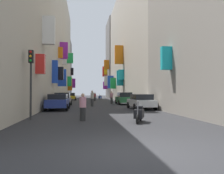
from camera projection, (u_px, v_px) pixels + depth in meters
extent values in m
plane|color=#2D2D30|center=(93.00, 102.00, 35.81)|extent=(140.00, 140.00, 0.00)
cube|color=red|center=(41.00, 64.00, 16.32)|extent=(0.64, 0.51, 1.44)
cube|color=white|center=(49.00, 31.00, 19.01)|extent=(1.01, 0.62, 2.37)
cube|color=#BCB29E|center=(34.00, 23.00, 29.05)|extent=(6.00, 12.72, 21.30)
cube|color=blue|center=(62.00, 78.00, 30.42)|extent=(1.12, 0.41, 2.35)
cube|color=blue|center=(55.00, 72.00, 24.70)|extent=(0.61, 0.46, 2.53)
cube|color=purple|center=(64.00, 51.00, 32.64)|extent=(1.16, 0.44, 2.45)
cube|color=black|center=(58.00, 73.00, 25.35)|extent=(1.19, 0.41, 1.50)
cube|color=orange|center=(61.00, 53.00, 30.50)|extent=(0.62, 0.39, 1.49)
cube|color=#BCB29E|center=(53.00, 51.00, 46.67)|extent=(6.00, 22.83, 20.31)
cube|color=green|center=(70.00, 58.00, 45.50)|extent=(1.32, 0.53, 2.08)
cube|color=green|center=(69.00, 81.00, 48.10)|extent=(0.88, 0.51, 2.10)
cube|color=orange|center=(70.00, 84.00, 49.20)|extent=(0.97, 0.48, 2.89)
cube|color=white|center=(65.00, 60.00, 36.70)|extent=(0.68, 0.48, 1.56)
cube|color=slate|center=(60.00, 70.00, 61.33)|extent=(6.00, 6.84, 15.55)
cube|color=black|center=(72.00, 72.00, 61.03)|extent=(0.72, 0.61, 1.99)
cube|color=purple|center=(73.00, 83.00, 60.02)|extent=(1.28, 0.55, 2.47)
cube|color=#19B2BF|center=(166.00, 58.00, 16.67)|extent=(0.77, 0.44, 1.73)
cube|color=#B2A899|center=(139.00, 43.00, 38.82)|extent=(6.00, 31.60, 20.31)
cube|color=green|center=(113.00, 83.00, 45.44)|extent=(1.10, 0.42, 2.21)
cube|color=blue|center=(110.00, 82.00, 48.79)|extent=(1.33, 0.36, 2.78)
cube|color=orange|center=(119.00, 55.00, 37.02)|extent=(1.39, 0.58, 3.07)
cube|color=#19B2BF|center=(120.00, 78.00, 37.10)|extent=(1.05, 0.52, 2.52)
cube|color=#19B2BF|center=(121.00, 75.00, 36.35)|extent=(0.88, 0.55, 1.67)
cube|color=slate|center=(118.00, 60.00, 61.76)|extent=(6.00, 10.21, 21.21)
cube|color=orange|center=(107.00, 65.00, 57.25)|extent=(1.33, 0.48, 2.38)
cube|color=red|center=(105.00, 72.00, 62.66)|extent=(1.26, 0.38, 2.82)
cube|color=yellow|center=(106.00, 71.00, 62.08)|extent=(0.84, 0.60, 2.15)
cube|color=purple|center=(105.00, 85.00, 60.26)|extent=(1.30, 0.53, 2.00)
cube|color=white|center=(106.00, 81.00, 58.91)|extent=(1.11, 0.39, 2.65)
cube|color=slate|center=(62.00, 101.00, 25.28)|extent=(1.79, 4.32, 0.67)
cube|color=black|center=(63.00, 95.00, 25.51)|extent=(1.57, 2.42, 0.57)
cylinder|color=black|center=(70.00, 104.00, 23.98)|extent=(0.18, 0.60, 0.60)
cylinder|color=black|center=(53.00, 104.00, 23.75)|extent=(0.18, 0.60, 0.60)
cylinder|color=black|center=(71.00, 103.00, 26.80)|extent=(0.18, 0.60, 0.60)
cylinder|color=black|center=(56.00, 103.00, 26.57)|extent=(0.18, 0.60, 0.60)
cube|color=#236638|center=(124.00, 99.00, 29.16)|extent=(1.78, 4.30, 0.68)
cube|color=black|center=(124.00, 95.00, 28.96)|extent=(1.57, 2.41, 0.59)
cylinder|color=black|center=(116.00, 102.00, 30.44)|extent=(0.18, 0.60, 0.60)
cylinder|color=black|center=(129.00, 102.00, 30.67)|extent=(0.18, 0.60, 0.60)
cylinder|color=black|center=(119.00, 103.00, 27.63)|extent=(0.18, 0.60, 0.60)
cylinder|color=black|center=(133.00, 102.00, 27.86)|extent=(0.18, 0.60, 0.60)
cube|color=navy|center=(58.00, 103.00, 19.95)|extent=(1.77, 4.06, 0.67)
cube|color=black|center=(58.00, 97.00, 20.16)|extent=(1.56, 2.27, 0.46)
cylinder|color=black|center=(67.00, 108.00, 18.73)|extent=(0.18, 0.60, 0.60)
cylinder|color=black|center=(45.00, 108.00, 18.50)|extent=(0.18, 0.60, 0.60)
cylinder|color=black|center=(69.00, 106.00, 21.38)|extent=(0.18, 0.60, 0.60)
cylinder|color=black|center=(50.00, 106.00, 21.16)|extent=(0.18, 0.60, 0.60)
cube|color=gold|center=(71.00, 97.00, 44.41)|extent=(1.67, 4.26, 0.57)
cube|color=black|center=(71.00, 94.00, 44.64)|extent=(1.47, 2.38, 0.59)
cylinder|color=black|center=(75.00, 99.00, 43.12)|extent=(0.18, 0.60, 0.60)
cylinder|color=black|center=(66.00, 99.00, 42.91)|extent=(0.18, 0.60, 0.60)
cylinder|color=black|center=(76.00, 98.00, 45.90)|extent=(0.18, 0.60, 0.60)
cylinder|color=black|center=(67.00, 98.00, 45.69)|extent=(0.18, 0.60, 0.60)
cube|color=white|center=(141.00, 103.00, 21.00)|extent=(1.85, 4.34, 0.60)
cube|color=black|center=(141.00, 97.00, 20.80)|extent=(1.63, 2.43, 0.51)
cylinder|color=black|center=(128.00, 105.00, 22.30)|extent=(0.18, 0.60, 0.60)
cylinder|color=black|center=(146.00, 105.00, 22.54)|extent=(0.18, 0.60, 0.60)
cylinder|color=black|center=(135.00, 107.00, 19.46)|extent=(0.18, 0.60, 0.60)
cylinder|color=black|center=(155.00, 107.00, 19.70)|extent=(0.18, 0.60, 0.60)
cube|color=orange|center=(93.00, 97.00, 47.26)|extent=(0.75, 1.12, 0.45)
cube|color=black|center=(93.00, 96.00, 47.46)|extent=(0.48, 0.63, 0.16)
cylinder|color=#4C4C51|center=(92.00, 96.00, 46.76)|extent=(0.15, 0.28, 0.68)
cylinder|color=black|center=(92.00, 99.00, 46.62)|extent=(0.25, 0.49, 0.48)
cylinder|color=black|center=(93.00, 98.00, 47.89)|extent=(0.25, 0.49, 0.48)
cube|color=black|center=(139.00, 114.00, 11.81)|extent=(0.78, 1.12, 0.45)
cube|color=black|center=(139.00, 108.00, 12.01)|extent=(0.50, 0.64, 0.16)
cylinder|color=#4C4C51|center=(138.00, 108.00, 11.32)|extent=(0.16, 0.28, 0.68)
cylinder|color=black|center=(137.00, 119.00, 11.19)|extent=(0.27, 0.48, 0.48)
cylinder|color=black|center=(140.00, 117.00, 12.43)|extent=(0.27, 0.48, 0.48)
cube|color=#2D4CAD|center=(100.00, 97.00, 49.10)|extent=(0.83, 1.21, 0.45)
cube|color=black|center=(100.00, 96.00, 49.31)|extent=(0.51, 0.64, 0.16)
cylinder|color=#4C4C51|center=(99.00, 96.00, 48.56)|extent=(0.16, 0.28, 0.68)
cylinder|color=black|center=(99.00, 98.00, 48.41)|extent=(0.27, 0.48, 0.48)
cylinder|color=black|center=(101.00, 98.00, 49.77)|extent=(0.27, 0.48, 0.48)
cylinder|color=#363636|center=(92.00, 103.00, 24.93)|extent=(0.45, 0.45, 0.87)
cylinder|color=#B2AD9E|center=(92.00, 96.00, 24.94)|extent=(0.54, 0.54, 0.69)
sphere|color=tan|center=(92.00, 92.00, 24.95)|extent=(0.23, 0.23, 0.23)
cylinder|color=#282828|center=(83.00, 114.00, 12.48)|extent=(0.40, 0.40, 0.74)
cylinder|color=pink|center=(83.00, 102.00, 12.50)|extent=(0.47, 0.47, 0.59)
sphere|color=tan|center=(83.00, 95.00, 12.51)|extent=(0.20, 0.20, 0.20)
cylinder|color=#2D2D2D|center=(95.00, 99.00, 40.58)|extent=(0.44, 0.44, 0.75)
cylinder|color=maroon|center=(95.00, 95.00, 40.60)|extent=(0.52, 0.52, 0.59)
sphere|color=tan|center=(95.00, 93.00, 40.60)|extent=(0.20, 0.20, 0.20)
cylinder|color=#393939|center=(112.00, 101.00, 30.27)|extent=(0.35, 0.35, 0.83)
cylinder|color=pink|center=(112.00, 95.00, 30.29)|extent=(0.42, 0.42, 0.66)
sphere|color=tan|center=(112.00, 92.00, 30.30)|extent=(0.23, 0.23, 0.23)
cylinder|color=#2D2D2D|center=(31.00, 91.00, 12.94)|extent=(0.12, 0.12, 3.31)
cube|color=black|center=(31.00, 57.00, 12.99)|extent=(0.26, 0.26, 0.75)
sphere|color=red|center=(31.00, 52.00, 12.85)|extent=(0.14, 0.14, 0.14)
sphere|color=orange|center=(31.00, 56.00, 12.85)|extent=(0.14, 0.14, 0.14)
sphere|color=green|center=(30.00, 60.00, 12.84)|extent=(0.14, 0.14, 0.14)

